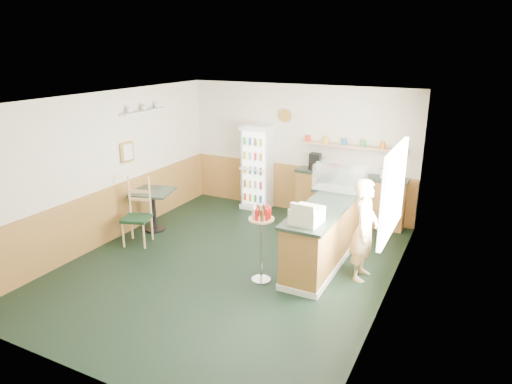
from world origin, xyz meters
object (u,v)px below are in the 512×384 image
Objects in this scene: drinks_fridge at (257,167)px; condiment_stand at (261,232)px; cafe_table at (153,203)px; cafe_chair at (140,209)px; shopkeeper at (364,230)px; cash_register at (307,215)px; display_case at (340,179)px.

condiment_stand is (1.55, -2.97, -0.11)m from drinks_fridge.
cafe_table is 0.73× the size of cafe_chair.
cafe_chair is (-3.96, -0.46, -0.16)m from shopkeeper.
shopkeeper is 1.34× the size of condiment_stand.
drinks_fridge is 2.44m from cafe_table.
cash_register is 0.35× the size of cafe_chair.
condiment_stand is at bearing -17.78° from cafe_table.
drinks_fridge is 2.53m from display_case.
shopkeeper is at bearing 30.19° from condiment_stand.
cash_register is 3.30m from cafe_chair.
drinks_fridge is 4.33× the size of cash_register.
cafe_chair is at bearing 172.83° from condiment_stand.
cafe_table is (-1.20, -2.09, -0.35)m from drinks_fridge.
condiment_stand is 0.97× the size of cafe_chair.
cash_register is 0.74m from condiment_stand.
shopkeeper reaches higher than condiment_stand.
drinks_fridge is at bearing 151.35° from display_case.
shopkeeper is 1.78× the size of cafe_table.
drinks_fridge is at bearing 132.14° from cash_register.
cafe_chair is at bearing 96.75° from shopkeeper.
cafe_chair is (-2.61, 0.33, -0.17)m from condiment_stand.
drinks_fridge is 1.15× the size of shopkeeper.
display_case is at bearing 35.54° from shopkeeper.
drinks_fridge reaches higher than display_case.
display_case is at bearing 5.72° from cafe_chair.
shopkeeper is at bearing -54.61° from display_case.
cash_register is at bearing -52.00° from drinks_fridge.
cafe_table is at bearing 86.41° from cafe_chair.
shopkeeper reaches higher than cash_register.
drinks_fridge is 1.54× the size of condiment_stand.
cash_register reaches higher than cafe_table.
display_case is 3.61m from cafe_chair.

